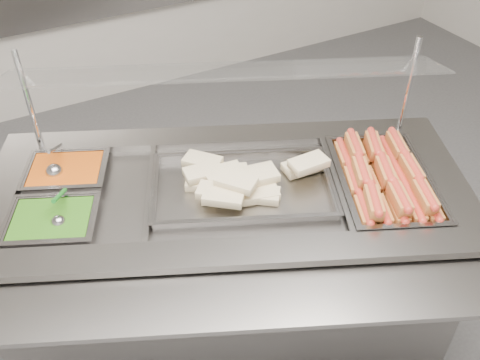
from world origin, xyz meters
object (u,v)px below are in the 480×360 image
sneeze_guard (223,74)px  serving_spoon (59,217)px  pan_wraps (243,190)px  pan_hotdogs (383,186)px  ladle (55,170)px  steam_counter (229,263)px

sneeze_guard → serving_spoon: sneeze_guard is taller
sneeze_guard → pan_wraps: 0.40m
sneeze_guard → pan_hotdogs: bearing=-43.5°
serving_spoon → pan_hotdogs: bearing=-17.3°
sneeze_guard → ladle: bearing=163.1°
pan_hotdogs → serving_spoon: size_ratio=3.70×
steam_counter → sneeze_guard: sneeze_guard is taller
sneeze_guard → steam_counter: bearing=-114.2°
sneeze_guard → ladle: sneeze_guard is taller
sneeze_guard → pan_wraps: (-0.03, -0.20, -0.35)m
ladle → sneeze_guard: bearing=-16.9°
pan_wraps → serving_spoon: bearing=168.3°
ladle → serving_spoon: bearing=-100.2°
pan_hotdogs → sneeze_guard: bearing=136.5°
steam_counter → serving_spoon: (-0.56, 0.10, 0.41)m
pan_hotdogs → serving_spoon: (-1.07, 0.33, 0.05)m
pan_wraps → ladle: bearing=145.8°
pan_wraps → ladle: (-0.56, 0.38, 0.03)m
pan_wraps → ladle: 0.68m
ladle → pan_wraps: bearing=-34.2°
pan_hotdogs → pan_wraps: bearing=155.8°
pan_hotdogs → pan_wraps: same height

